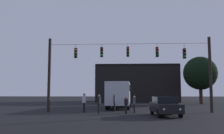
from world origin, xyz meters
TOP-DOWN VIEW (x-y plane):
  - ground_plane at (0.00, 24.50)m, footprint 168.00×168.00m
  - overhead_signal_span at (0.02, 14.74)m, footprint 15.63×0.44m
  - city_bus at (-0.98, 21.91)m, footprint 2.93×11.09m
  - car_near_right at (2.81, 11.19)m, footprint 2.10×4.43m
  - car_far_left at (-2.67, 31.87)m, footprint 1.88×4.37m
  - pedestrian_crossing_left at (-0.27, 13.06)m, footprint 0.33×0.41m
  - pedestrian_crossing_center at (0.50, 14.29)m, footprint 0.25×0.37m
  - pedestrian_crossing_right at (-2.70, 13.49)m, footprint 0.33×0.41m
  - pedestrian_near_bus at (-1.36, 15.41)m, footprint 0.29×0.39m
  - pedestrian_trailing at (-4.22, 14.62)m, footprint 0.27×0.38m
  - corner_building at (2.03, 42.45)m, footprint 15.65×11.28m
  - tree_left_silhouette at (12.12, 32.64)m, footprint 5.49×5.49m

SIDE VIEW (x-z plane):
  - ground_plane at x=0.00m, z-range 0.00..0.00m
  - car_near_right at x=2.81m, z-range 0.04..1.56m
  - car_far_left at x=-2.67m, z-range 0.04..1.56m
  - pedestrian_crossing_left at x=-0.27m, z-range 0.09..1.60m
  - pedestrian_crossing_center at x=0.50m, z-range 0.09..1.63m
  - pedestrian_crossing_right at x=-2.70m, z-range 0.11..1.77m
  - pedestrian_near_bus at x=-1.36m, z-range 0.12..1.87m
  - pedestrian_trailing at x=-4.22m, z-range 0.13..1.90m
  - city_bus at x=-0.98m, z-range 0.37..3.37m
  - corner_building at x=2.03m, z-range 0.00..7.14m
  - overhead_signal_span at x=0.02m, z-range 0.69..7.79m
  - tree_left_silhouette at x=12.12m, z-range 1.12..8.88m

